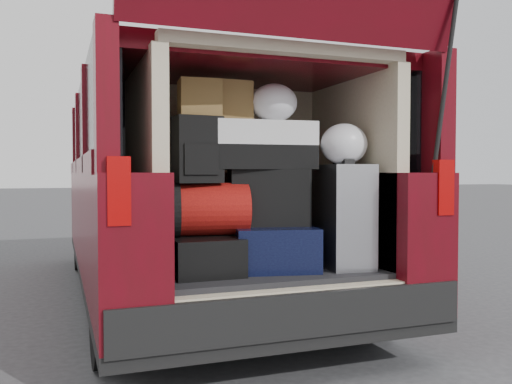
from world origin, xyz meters
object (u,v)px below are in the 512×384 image
at_px(black_hardshell, 201,254).
at_px(silver_roller, 343,216).
at_px(red_duffel, 207,209).
at_px(black_soft_case, 268,197).
at_px(twotone_duffel, 260,146).
at_px(backpack, 198,150).
at_px(navy_hardshell, 272,246).

height_order(black_hardshell, silver_roller, silver_roller).
bearing_deg(red_duffel, silver_roller, -1.01).
bearing_deg(black_soft_case, red_duffel, -164.12).
relative_size(black_hardshell, twotone_duffel, 0.83).
xyz_separation_m(black_soft_case, backpack, (-0.43, -0.05, 0.27)).
height_order(navy_hardshell, black_soft_case, black_soft_case).
xyz_separation_m(silver_roller, twotone_duffel, (-0.46, 0.17, 0.41)).
height_order(black_hardshell, twotone_duffel, twotone_duffel).
bearing_deg(navy_hardshell, twotone_duffel, 159.81).
relative_size(silver_roller, twotone_duffel, 0.97).
bearing_deg(navy_hardshell, silver_roller, -6.59).
distance_m(navy_hardshell, silver_roller, 0.45).
xyz_separation_m(red_duffel, black_soft_case, (0.37, 0.03, 0.06)).
height_order(black_hardshell, black_soft_case, black_soft_case).
xyz_separation_m(navy_hardshell, twotone_duffel, (-0.06, 0.04, 0.59)).
bearing_deg(silver_roller, red_duffel, 177.48).
bearing_deg(twotone_duffel, red_duffel, -168.86).
bearing_deg(twotone_duffel, backpack, -166.02).
height_order(navy_hardshell, backpack, backpack).
bearing_deg(twotone_duffel, black_soft_case, -17.96).
distance_m(black_hardshell, black_soft_case, 0.52).
distance_m(navy_hardshell, red_duffel, 0.45).
bearing_deg(silver_roller, black_soft_case, 166.44).
height_order(red_duffel, black_soft_case, black_soft_case).
relative_size(navy_hardshell, backpack, 1.55).
height_order(black_hardshell, navy_hardshell, navy_hardshell).
distance_m(silver_roller, red_duffel, 0.80).
relative_size(red_duffel, black_soft_case, 0.99).
xyz_separation_m(black_hardshell, silver_roller, (0.83, -0.11, 0.20)).
height_order(silver_roller, black_soft_case, silver_roller).
bearing_deg(backpack, red_duffel, 19.90).
height_order(black_hardshell, backpack, backpack).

